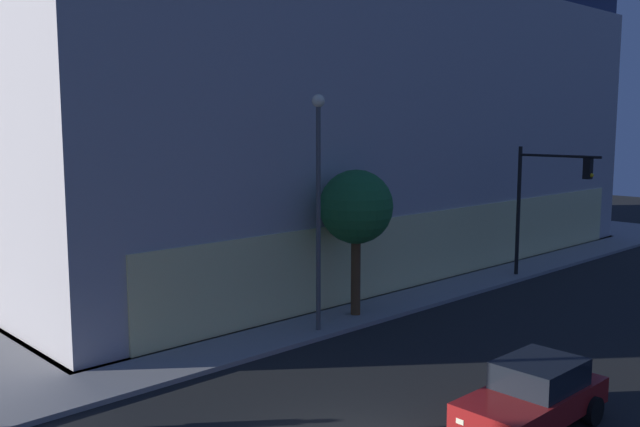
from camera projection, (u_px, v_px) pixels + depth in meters
The scene contains 5 objects.
modern_building at pixel (288, 106), 38.71m from camera, with size 35.72×22.36×16.59m.
traffic_light_far_corner at pixel (543, 191), 31.36m from camera, with size 0.32×3.94×6.04m.
street_lamp_sidewalk at pixel (318, 184), 23.23m from camera, with size 0.44×0.44×8.05m.
sidewalk_tree at pixel (356, 208), 25.31m from camera, with size 2.73×2.73×5.42m.
car_red at pixel (534, 395), 16.39m from camera, with size 4.28×2.04×1.62m.
Camera 1 is at (-10.20, -9.74, 7.21)m, focal length 38.76 mm.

